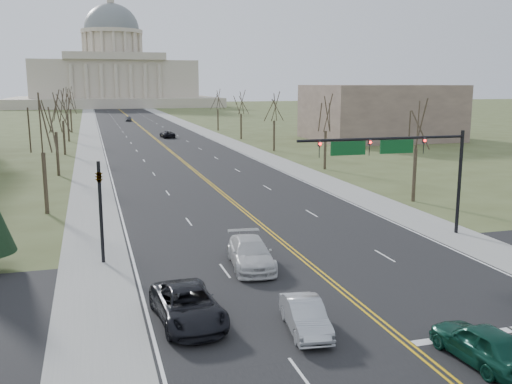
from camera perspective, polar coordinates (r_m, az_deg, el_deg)
ground at (r=25.31m, az=13.78°, el=-13.66°), size 600.00×600.00×0.00m
road at (r=130.75m, az=-11.07°, el=6.10°), size 20.00×380.00×0.01m
cross_road at (r=30.23m, az=8.05°, el=-9.30°), size 120.00×14.00×0.01m
sidewalk_left at (r=130.21m, az=-16.36°, el=5.85°), size 4.00×380.00×0.03m
sidewalk_right at (r=132.38m, az=-5.87°, el=6.31°), size 4.00×380.00×0.03m
center_line at (r=130.75m, az=-11.07°, el=6.11°), size 0.42×380.00×0.01m
edge_line_left at (r=130.22m, az=-15.39°, el=5.90°), size 0.15×380.00×0.01m
edge_line_right at (r=132.00m, az=-6.81°, el=6.28°), size 0.15×380.00×0.01m
stop_bar at (r=27.30m, az=24.22°, el=-12.44°), size 9.50×0.50×0.01m
capitol at (r=270.00m, az=-14.03°, el=11.35°), size 90.00×60.00×50.00m
signal_mast at (r=38.77m, az=13.79°, el=3.72°), size 12.12×0.44×7.20m
signal_left at (r=33.95m, az=-15.31°, el=-0.84°), size 0.32×0.36×6.00m
tree_r_0 at (r=51.79m, az=15.79°, el=6.22°), size 3.74×3.74×8.50m
tree_l_0 at (r=48.05m, az=-20.67°, el=6.07°), size 3.96×3.96×9.00m
tree_r_1 at (r=69.53m, az=7.01°, el=7.62°), size 3.74×3.74×8.50m
tree_l_1 at (r=67.98m, az=-19.47°, el=7.35°), size 3.96×3.96×9.00m
tree_r_2 at (r=88.24m, az=1.84°, el=8.37°), size 3.74×3.74×8.50m
tree_l_2 at (r=87.94m, az=-18.81°, el=8.05°), size 3.96×3.96×9.00m
tree_r_3 at (r=107.41m, az=-1.51°, el=8.81°), size 3.74×3.74×8.50m
tree_l_3 at (r=107.91m, az=-18.40°, el=8.48°), size 3.96×3.96×9.00m
tree_r_4 at (r=126.84m, az=-3.85°, el=9.10°), size 3.74×3.74×8.50m
tree_l_4 at (r=127.89m, az=-18.11°, el=8.79°), size 3.96×3.96×9.00m
bldg_right_mass at (r=109.07m, az=12.26°, el=7.79°), size 25.00×20.00×10.00m
car_nb_inner_lead at (r=23.66m, az=21.67°, el=-13.88°), size 2.18×4.61×1.52m
car_sb_inner_lead at (r=24.68m, az=4.95°, el=-12.26°), size 1.94×4.30×1.37m
car_sb_outer_lead at (r=25.62m, az=-6.84°, el=-11.18°), size 3.00×5.78×1.56m
car_sb_inner_second at (r=32.66m, az=-0.54°, el=-6.15°), size 2.83×5.77×1.61m
car_far_nb at (r=111.40m, az=-8.86°, el=5.73°), size 2.68×5.00×1.34m
car_far_sb at (r=162.06m, az=-12.63°, el=7.17°), size 1.95×4.11×1.36m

